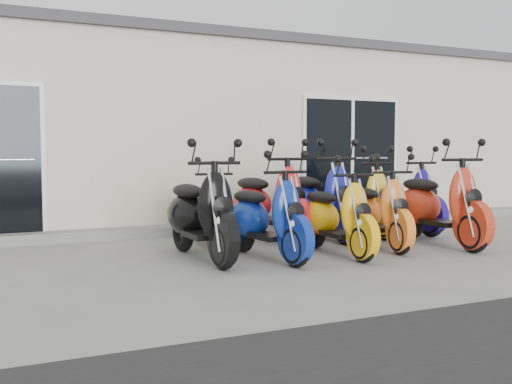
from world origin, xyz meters
TOP-DOWN VIEW (x-y plane):
  - ground at (0.00, 0.00)m, footprint 80.00×80.00m
  - building at (0.00, 5.20)m, footprint 14.00×6.00m
  - roof_cap at (0.00, 5.20)m, footprint 14.20×6.20m
  - front_step at (0.00, 2.02)m, footprint 14.00×0.40m
  - door_left at (-3.20, 2.17)m, footprint 1.07×0.08m
  - door_right at (2.60, 2.17)m, footprint 2.02×0.08m
  - scooter_front_black at (-1.07, -0.14)m, footprint 0.83×2.02m
  - scooter_front_blue at (-0.31, -0.41)m, footprint 0.89×1.88m
  - scooter_front_orange_a at (0.62, -0.51)m, footprint 0.63×1.73m
  - scooter_front_orange_b at (1.44, -0.27)m, footprint 0.87×1.83m
  - scooter_front_red at (2.35, -0.44)m, footprint 0.87×2.07m
  - scooter_back_green at (-0.64, 0.95)m, footprint 0.67×1.71m
  - scooter_back_red at (0.28, 0.78)m, footprint 1.04×2.12m
  - scooter_back_blue at (1.13, 0.78)m, footprint 0.79×2.05m
  - scooter_back_yellow at (1.86, 0.84)m, footprint 0.84×1.96m
  - scooter_back_extra at (2.71, 0.84)m, footprint 0.84×1.96m

SIDE VIEW (x-z plane):
  - ground at x=0.00m, z-range 0.00..0.00m
  - front_step at x=0.00m, z-range 0.00..0.15m
  - scooter_back_green at x=-0.64m, z-range 0.00..1.25m
  - scooter_front_orange_a at x=0.62m, z-range 0.00..1.28m
  - scooter_front_orange_b at x=1.44m, z-range 0.00..1.30m
  - scooter_front_blue at x=-0.31m, z-range 0.00..1.33m
  - scooter_back_yellow at x=1.86m, z-range 0.00..1.41m
  - scooter_back_extra at x=2.71m, z-range 0.00..1.41m
  - scooter_front_black at x=-1.07m, z-range 0.00..1.47m
  - scooter_front_red at x=2.35m, z-range 0.00..1.49m
  - scooter_back_red at x=0.28m, z-range 0.00..1.50m
  - scooter_back_blue at x=1.13m, z-range 0.00..1.50m
  - door_left at x=-3.20m, z-range 0.15..2.37m
  - door_right at x=2.60m, z-range 0.15..2.37m
  - building at x=0.00m, z-range 0.00..3.20m
  - roof_cap at x=0.00m, z-range 3.20..3.36m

